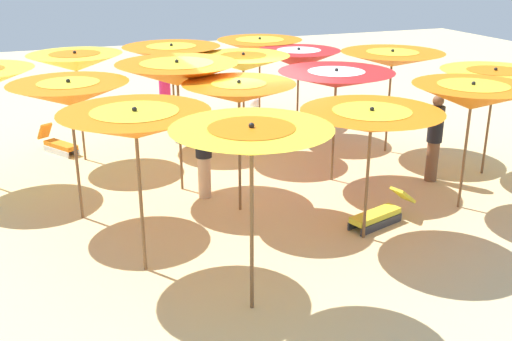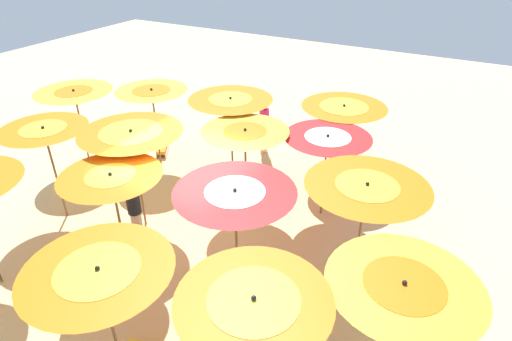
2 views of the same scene
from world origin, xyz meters
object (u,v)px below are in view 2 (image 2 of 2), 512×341
at_px(beach_umbrella_15, 343,113).
at_px(beachgoer_1, 264,127).
at_px(beach_umbrella_10, 245,137).
at_px(beach_umbrella_2, 254,311).
at_px(beach_umbrella_6, 235,199).
at_px(beachgoer_0, 311,310).
at_px(beachgoer_2, 134,209).
at_px(beach_umbrella_14, 231,105).
at_px(beach_umbrella_12, 75,98).
at_px(beach_umbrella_7, 366,192).
at_px(lounger_1, 244,176).
at_px(lounger_0, 163,145).
at_px(beach_umbrella_5, 112,183).
at_px(beach_umbrella_9, 132,140).
at_px(beach_umbrella_1, 100,278).
at_px(beach_umbrella_11, 327,145).
at_px(beach_umbrella_3, 402,295).
at_px(beach_ball, 356,158).
at_px(beach_umbrella_13, 152,96).
at_px(beach_umbrella_8, 45,136).

distance_m(beach_umbrella_15, beachgoer_1, 2.78).
bearing_deg(beach_umbrella_10, beach_umbrella_2, 30.98).
bearing_deg(beach_umbrella_10, beach_umbrella_6, 25.55).
height_order(beachgoer_0, beachgoer_2, beachgoer_0).
xyz_separation_m(beach_umbrella_14, beachgoer_2, (3.58, -0.33, -1.22)).
bearing_deg(beach_umbrella_12, beach_umbrella_7, 84.33).
bearing_deg(lounger_1, beach_umbrella_10, 153.63).
height_order(lounger_0, beachgoer_2, beachgoer_2).
relative_size(beach_umbrella_5, beach_umbrella_9, 0.93).
height_order(beach_umbrella_2, beach_umbrella_9, beach_umbrella_9).
bearing_deg(lounger_1, beach_umbrella_2, 152.98).
bearing_deg(beach_umbrella_1, lounger_1, -169.96).
height_order(beach_umbrella_7, lounger_1, beach_umbrella_7).
xyz_separation_m(beach_umbrella_1, beach_umbrella_12, (-4.55, -5.63, 0.18)).
bearing_deg(beach_umbrella_11, lounger_1, -98.32).
relative_size(beach_umbrella_3, beachgoer_0, 1.26).
bearing_deg(beach_ball, beach_umbrella_14, -51.63).
relative_size(beach_umbrella_6, beach_umbrella_9, 0.90).
distance_m(beach_umbrella_1, beachgoer_0, 3.29).
xyz_separation_m(beach_umbrella_2, beach_umbrella_10, (-4.28, -2.57, 0.02)).
relative_size(beach_umbrella_9, beach_umbrella_11, 1.15).
relative_size(beach_umbrella_10, beach_umbrella_13, 0.95).
height_order(beach_umbrella_9, beach_umbrella_15, beach_umbrella_9).
distance_m(beach_umbrella_1, beach_umbrella_9, 3.83).
relative_size(beach_umbrella_14, beach_umbrella_15, 1.05).
relative_size(beach_umbrella_3, beach_umbrella_8, 0.91).
distance_m(beach_umbrella_9, beach_umbrella_10, 2.49).
bearing_deg(beach_umbrella_3, beach_umbrella_2, -51.63).
distance_m(beach_umbrella_6, beach_umbrella_11, 3.11).
bearing_deg(beach_umbrella_2, beach_ball, -173.77).
height_order(beach_umbrella_3, beach_umbrella_6, beach_umbrella_6).
relative_size(beach_umbrella_3, beach_umbrella_7, 0.95).
relative_size(beach_umbrella_7, beach_umbrella_12, 0.98).
height_order(beach_umbrella_11, beachgoer_1, beach_umbrella_11).
distance_m(beach_umbrella_11, lounger_1, 2.99).
bearing_deg(beach_umbrella_2, beach_umbrella_10, -149.02).
distance_m(beach_umbrella_7, beachgoer_2, 4.96).
bearing_deg(beach_ball, beach_umbrella_8, -42.50).
xyz_separation_m(beach_umbrella_11, lounger_1, (-0.35, -2.41, -1.72)).
xyz_separation_m(beach_umbrella_2, beach_umbrella_9, (-2.65, -4.44, 0.22)).
bearing_deg(beach_umbrella_13, beach_umbrella_15, 111.02).
height_order(beach_umbrella_9, beach_umbrella_12, beach_umbrella_9).
relative_size(beach_umbrella_15, beachgoer_0, 1.29).
xyz_separation_m(beach_umbrella_2, lounger_0, (-5.86, -6.50, -1.84)).
xyz_separation_m(beach_umbrella_12, beachgoer_0, (2.79, 8.21, -1.21)).
distance_m(beach_umbrella_2, beach_umbrella_11, 5.16).
xyz_separation_m(beach_umbrella_10, beach_umbrella_12, (0.19, -5.30, 0.07)).
bearing_deg(beachgoer_0, beachgoer_2, 34.16).
bearing_deg(lounger_1, beach_umbrella_13, 38.48).
bearing_deg(beach_umbrella_7, beach_umbrella_10, -108.36).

